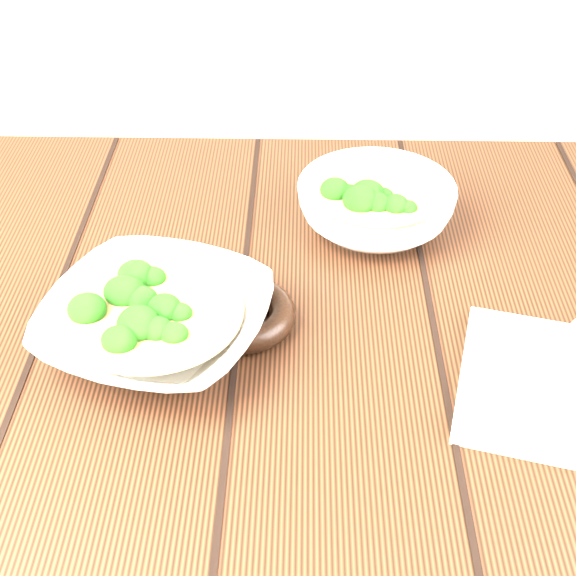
{
  "coord_description": "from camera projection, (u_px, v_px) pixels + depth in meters",
  "views": [
    {
      "loc": [
        0.04,
        -0.61,
        1.3
      ],
      "look_at": [
        0.03,
        0.0,
        0.8
      ],
      "focal_mm": 50.0,
      "sensor_mm": 36.0,
      "label": 1
    }
  ],
  "objects": [
    {
      "name": "trivet",
      "position": [
        242.0,
        314.0,
        0.82
      ],
      "size": [
        0.13,
        0.13,
        0.03
      ],
      "primitive_type": "torus",
      "rotation": [
        0.0,
        0.0,
        0.22
      ],
      "color": "black",
      "rests_on": "table"
    },
    {
      "name": "soup_bowl_back",
      "position": [
        375.0,
        205.0,
        0.94
      ],
      "size": [
        0.22,
        0.22,
        0.07
      ],
      "color": "white",
      "rests_on": "table"
    },
    {
      "name": "table",
      "position": [
        261.0,
        407.0,
        0.89
      ],
      "size": [
        1.2,
        0.8,
        0.75
      ],
      "color": "#331A0E",
      "rests_on": "ground"
    },
    {
      "name": "spoon_left",
      "position": [
        576.0,
        356.0,
        0.77
      ],
      "size": [
        0.09,
        0.17,
        0.01
      ],
      "color": "#B4B09F",
      "rests_on": "napkin"
    },
    {
      "name": "soup_bowl_front",
      "position": [
        156.0,
        322.0,
        0.78
      ],
      "size": [
        0.27,
        0.27,
        0.06
      ],
      "color": "white",
      "rests_on": "table"
    }
  ]
}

